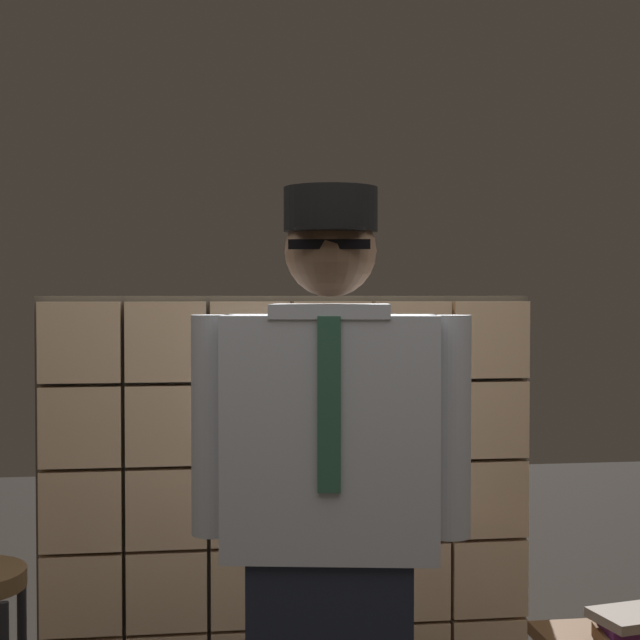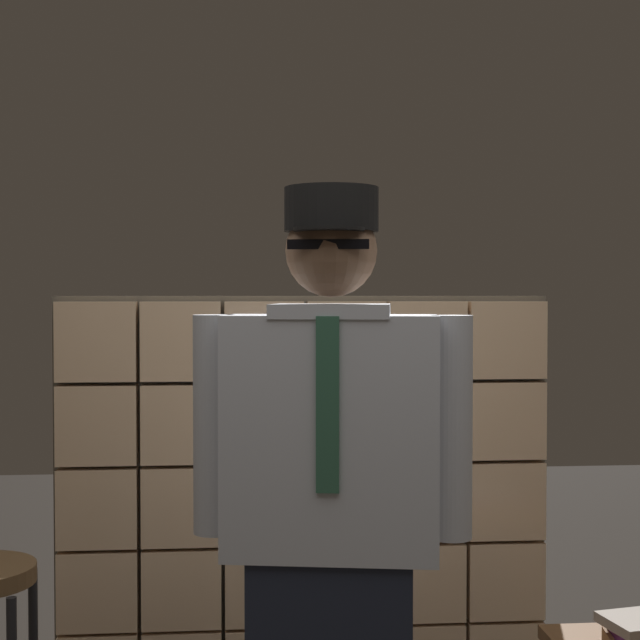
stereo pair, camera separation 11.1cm
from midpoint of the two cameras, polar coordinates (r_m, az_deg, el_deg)
The scene contains 2 objects.
glass_block_wall at distance 3.56m, azimuth 0.01°, elevation -11.00°, with size 1.84×0.10×1.54m.
standing_person at distance 2.46m, azimuth 2.01°, elevation -12.31°, with size 0.72×0.35×1.79m.
Camera 2 is at (-0.24, -2.09, 1.53)m, focal length 53.03 mm.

